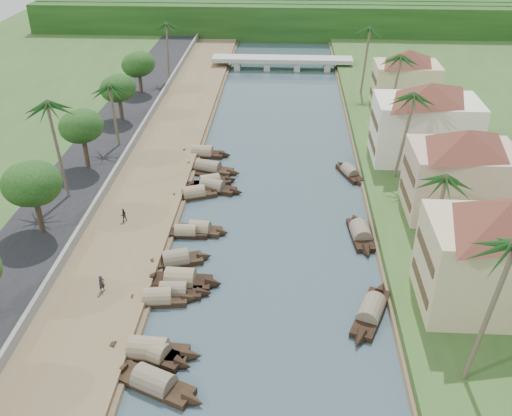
# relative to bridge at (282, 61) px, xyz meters

# --- Properties ---
(ground) EXTENTS (220.00, 220.00, 0.00)m
(ground) POSITION_rel_bridge_xyz_m (-0.00, -72.00, -1.72)
(ground) COLOR #354850
(ground) RESTS_ON ground
(left_bank) EXTENTS (10.00, 180.00, 0.80)m
(left_bank) POSITION_rel_bridge_xyz_m (-16.00, -52.00, -1.32)
(left_bank) COLOR brown
(left_bank) RESTS_ON ground
(right_bank) EXTENTS (16.00, 180.00, 1.20)m
(right_bank) POSITION_rel_bridge_xyz_m (19.00, -52.00, -1.12)
(right_bank) COLOR #305321
(right_bank) RESTS_ON ground
(road) EXTENTS (8.00, 180.00, 1.40)m
(road) POSITION_rel_bridge_xyz_m (-24.50, -52.00, -1.02)
(road) COLOR black
(road) RESTS_ON ground
(retaining_wall) EXTENTS (0.40, 180.00, 1.10)m
(retaining_wall) POSITION_rel_bridge_xyz_m (-20.20, -52.00, -0.37)
(retaining_wall) COLOR gray
(retaining_wall) RESTS_ON left_bank
(treeline) EXTENTS (120.00, 14.00, 8.00)m
(treeline) POSITION_rel_bridge_xyz_m (-0.00, 28.00, 2.28)
(treeline) COLOR #13330E
(treeline) RESTS_ON ground
(bridge) EXTENTS (28.00, 4.00, 2.40)m
(bridge) POSITION_rel_bridge_xyz_m (0.00, 0.00, 0.00)
(bridge) COLOR #A8A69D
(bridge) RESTS_ON ground
(building_near) EXTENTS (14.85, 14.85, 10.20)m
(building_near) POSITION_rel_bridge_xyz_m (18.99, -74.00, 4.66)
(building_near) COLOR tan
(building_near) RESTS_ON right_bank
(building_mid) EXTENTS (14.11, 14.11, 9.70)m
(building_mid) POSITION_rel_bridge_xyz_m (19.99, -58.00, 4.41)
(building_mid) COLOR #C8A78D
(building_mid) RESTS_ON right_bank
(building_far) EXTENTS (15.59, 15.59, 10.20)m
(building_far) POSITION_rel_bridge_xyz_m (18.99, -44.00, 4.66)
(building_far) COLOR silver
(building_far) RESTS_ON right_bank
(building_distant) EXTENTS (12.62, 12.62, 9.20)m
(building_distant) POSITION_rel_bridge_xyz_m (19.99, -24.00, 4.16)
(building_distant) COLOR tan
(building_distant) RESTS_ON right_bank
(sampan_0) EXTENTS (8.89, 5.19, 2.33)m
(sampan_0) POSITION_rel_bridge_xyz_m (-8.31, -83.93, -1.30)
(sampan_0) COLOR black
(sampan_0) RESTS_ON ground
(sampan_1) EXTENTS (7.34, 4.22, 2.17)m
(sampan_1) POSITION_rel_bridge_xyz_m (-9.05, -80.81, -1.31)
(sampan_1) COLOR black
(sampan_1) RESTS_ON ground
(sampan_2) EXTENTS (9.14, 2.40, 2.36)m
(sampan_2) POSITION_rel_bridge_xyz_m (-9.49, -80.60, -1.30)
(sampan_2) COLOR black
(sampan_2) RESTS_ON ground
(sampan_3) EXTENTS (7.32, 1.89, 1.99)m
(sampan_3) POSITION_rel_bridge_xyz_m (-8.84, -72.99, -1.31)
(sampan_3) COLOR black
(sampan_3) RESTS_ON ground
(sampan_4) EXTENTS (7.49, 2.41, 2.11)m
(sampan_4) POSITION_rel_bridge_xyz_m (-10.05, -74.07, -1.31)
(sampan_4) COLOR black
(sampan_4) RESTS_ON ground
(sampan_5) EXTENTS (8.23, 2.51, 2.56)m
(sampan_5) POSITION_rel_bridge_xyz_m (-8.47, -71.30, -1.30)
(sampan_5) COLOR black
(sampan_5) RESTS_ON ground
(sampan_6) EXTENTS (7.57, 3.94, 2.22)m
(sampan_6) POSITION_rel_bridge_xyz_m (-9.51, -68.00, -1.31)
(sampan_6) COLOR black
(sampan_6) RESTS_ON ground
(sampan_7) EXTENTS (6.70, 1.63, 1.84)m
(sampan_7) POSITION_rel_bridge_xyz_m (-9.35, -62.85, -1.32)
(sampan_7) COLOR black
(sampan_7) RESTS_ON ground
(sampan_8) EXTENTS (6.64, 2.28, 2.05)m
(sampan_8) POSITION_rel_bridge_xyz_m (-7.92, -62.19, -1.31)
(sampan_8) COLOR black
(sampan_8) RESTS_ON ground
(sampan_9) EXTENTS (8.35, 3.76, 2.10)m
(sampan_9) POSITION_rel_bridge_xyz_m (-7.78, -52.36, -1.31)
(sampan_9) COLOR black
(sampan_9) RESTS_ON ground
(sampan_10) EXTENTS (7.72, 4.19, 2.12)m
(sampan_10) POSITION_rel_bridge_xyz_m (-9.78, -54.29, -1.31)
(sampan_10) COLOR black
(sampan_10) RESTS_ON ground
(sampan_11) EXTENTS (7.18, 4.10, 2.07)m
(sampan_11) POSITION_rel_bridge_xyz_m (-8.21, -51.11, -1.31)
(sampan_11) COLOR black
(sampan_11) RESTS_ON ground
(sampan_12) EXTENTS (9.21, 4.04, 2.17)m
(sampan_12) POSITION_rel_bridge_xyz_m (-8.93, -47.10, -1.31)
(sampan_12) COLOR black
(sampan_12) RESTS_ON ground
(sampan_13) EXTENTS (8.29, 2.31, 2.24)m
(sampan_13) POSITION_rel_bridge_xyz_m (-10.35, -42.43, -1.31)
(sampan_13) COLOR black
(sampan_13) RESTS_ON ground
(sampan_14) EXTENTS (5.09, 9.52, 2.29)m
(sampan_14) POSITION_rel_bridge_xyz_m (8.94, -74.85, -1.30)
(sampan_14) COLOR black
(sampan_14) RESTS_ON ground
(sampan_15) EXTENTS (2.60, 8.71, 2.29)m
(sampan_15) POSITION_rel_bridge_xyz_m (9.36, -62.09, -1.30)
(sampan_15) COLOR black
(sampan_15) RESTS_ON ground
(sampan_16) EXTENTS (3.98, 7.40, 1.86)m
(sampan_16) POSITION_rel_bridge_xyz_m (9.47, -47.37, -1.32)
(sampan_16) COLOR black
(sampan_16) RESTS_ON ground
(canoe_1) EXTENTS (5.37, 1.13, 0.86)m
(canoe_1) POSITION_rel_bridge_xyz_m (-7.37, -71.35, -1.62)
(canoe_1) COLOR black
(canoe_1) RESTS_ON ground
(canoe_2) EXTENTS (6.12, 2.69, 0.89)m
(canoe_2) POSITION_rel_bridge_xyz_m (-9.09, -48.55, -1.62)
(canoe_2) COLOR black
(canoe_2) RESTS_ON ground
(palm_0) EXTENTS (3.20, 3.20, 13.45)m
(palm_0) POSITION_rel_bridge_xyz_m (15.00, -82.84, 11.07)
(palm_0) COLOR brown
(palm_0) RESTS_ON ground
(palm_1) EXTENTS (3.20, 3.20, 9.55)m
(palm_1) POSITION_rel_bridge_xyz_m (16.00, -65.71, 7.30)
(palm_1) COLOR brown
(palm_1) RESTS_ON ground
(palm_2) EXTENTS (3.20, 3.20, 12.09)m
(palm_2) POSITION_rel_bridge_xyz_m (15.00, -49.72, 9.77)
(palm_2) COLOR brown
(palm_2) RESTS_ON ground
(palm_3) EXTENTS (3.20, 3.20, 12.54)m
(palm_3) POSITION_rel_bridge_xyz_m (16.00, -34.77, 10.20)
(palm_3) COLOR brown
(palm_3) RESTS_ON ground
(palm_5) EXTENTS (3.20, 3.20, 12.82)m
(palm_5) POSITION_rel_bridge_xyz_m (-24.00, -57.29, 10.66)
(palm_5) COLOR brown
(palm_5) RESTS_ON ground
(palm_6) EXTENTS (3.20, 3.20, 9.95)m
(palm_6) POSITION_rel_bridge_xyz_m (-22.00, -42.37, 7.89)
(palm_6) COLOR brown
(palm_6) RESTS_ON ground
(palm_7) EXTENTS (3.20, 3.20, 12.54)m
(palm_7) POSITION_rel_bridge_xyz_m (14.00, -17.72, 10.19)
(palm_7) COLOR brown
(palm_7) RESTS_ON ground
(palm_8) EXTENTS (3.20, 3.20, 11.59)m
(palm_8) POSITION_rel_bridge_xyz_m (-20.50, -12.69, 9.48)
(palm_8) COLOR brown
(palm_8) RESTS_ON ground
(tree_2) EXTENTS (5.43, 5.43, 7.87)m
(tree_2) POSITION_rel_bridge_xyz_m (-24.00, -64.95, 5.23)
(tree_2) COLOR #4C392B
(tree_2) RESTS_ON ground
(tree_3) EXTENTS (4.92, 4.92, 7.62)m
(tree_3) POSITION_rel_bridge_xyz_m (-24.00, -49.60, 5.18)
(tree_3) COLOR #4C392B
(tree_3) RESTS_ON ground
(tree_4) EXTENTS (4.78, 4.78, 6.91)m
(tree_4) POSITION_rel_bridge_xyz_m (-24.00, -32.87, 4.54)
(tree_4) COLOR #4C392B
(tree_4) RESTS_ON ground
(tree_5) EXTENTS (4.98, 4.98, 6.91)m
(tree_5) POSITION_rel_bridge_xyz_m (-24.00, -19.97, 4.47)
(tree_5) COLOR #4C392B
(tree_5) RESTS_ON ground
(tree_6) EXTENTS (3.99, 3.99, 6.88)m
(tree_6) POSITION_rel_bridge_xyz_m (24.00, -43.93, 4.59)
(tree_6) COLOR #4C392B
(tree_6) RESTS_ON ground
(person_near) EXTENTS (0.71, 0.73, 1.69)m
(person_near) POSITION_rel_bridge_xyz_m (-15.16, -73.69, -0.08)
(person_near) COLOR #28262E
(person_near) RESTS_ON left_bank
(person_far) EXTENTS (0.90, 0.84, 1.47)m
(person_far) POSITION_rel_bridge_xyz_m (-16.37, -61.43, -0.19)
(person_far) COLOR #322D23
(person_far) RESTS_ON left_bank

